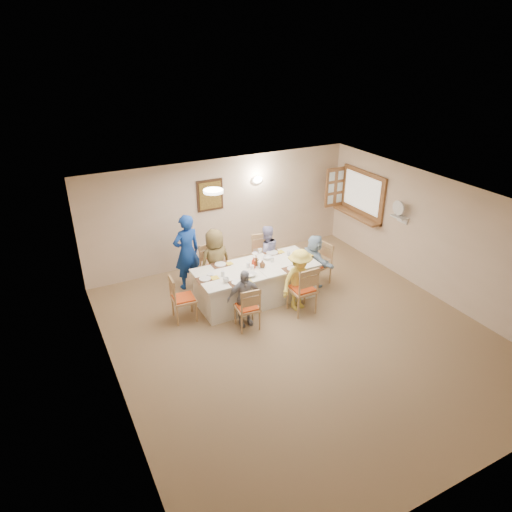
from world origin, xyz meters
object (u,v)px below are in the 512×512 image
chair_front_right (302,288)px  condiment_ketchup (253,263)px  chair_back_left (214,268)px  diner_front_left (244,298)px  chair_front_left (247,307)px  diner_right_end (314,260)px  diner_back_left (215,262)px  caregiver (187,252)px  chair_right_end (319,264)px  chair_left_end (184,298)px  serving_hatch (363,194)px  dining_table (256,283)px  chair_back_right (263,257)px  diner_back_right (266,253)px  diner_front_right (299,280)px  desk_fan (399,211)px

chair_front_right → condiment_ketchup: (-0.66, 0.80, 0.36)m
chair_back_left → diner_front_left: bearing=-98.8°
chair_front_left → diner_right_end: (2.02, 0.80, 0.14)m
diner_front_left → chair_back_left: bearing=95.2°
diner_back_left → caregiver: bearing=-54.2°
chair_right_end → caregiver: caregiver is taller
chair_left_end → diner_front_left: diner_front_left is taller
serving_hatch → dining_table: 3.67m
chair_back_right → diner_right_end: (0.82, -0.80, 0.09)m
dining_table → chair_front_right: bearing=-53.1°
dining_table → chair_right_end: chair_right_end is taller
diner_front_left → diner_back_left: bearing=95.2°
chair_front_left → diner_back_left: (0.00, 1.48, 0.27)m
dining_table → chair_back_right: 1.01m
diner_back_right → diner_front_right: bearing=94.3°
diner_back_right → chair_back_left: bearing=-1.4°
desk_fan → chair_back_left: desk_fan is taller
caregiver → condiment_ketchup: (0.99, -1.15, 0.04)m
chair_front_left → diner_front_left: bearing=-84.7°
chair_front_right → serving_hatch: bearing=-147.8°
chair_back_right → condiment_ketchup: 1.11m
desk_fan → chair_front_right: 2.88m
diner_front_left → condiment_ketchup: (0.54, 0.68, 0.30)m
chair_back_left → chair_front_right: (1.20, -1.60, 0.02)m
chair_front_right → chair_left_end: (-2.15, 0.80, -0.04)m
chair_front_left → diner_front_left: 0.17m
dining_table → caregiver: 1.62m
diner_front_right → caregiver: caregiver is taller
chair_back_left → chair_right_end: 2.29m
diner_back_left → condiment_ketchup: bearing=120.2°
serving_hatch → chair_front_left: 4.45m
chair_front_right → diner_back_right: size_ratio=0.80×
diner_front_right → dining_table: bearing=120.8°
chair_back_right → diner_front_left: diner_front_left is taller
condiment_ketchup → chair_back_left: bearing=123.8°
chair_back_right → diner_front_left: size_ratio=0.86×
diner_back_right → diner_right_end: (0.82, -0.68, -0.06)m
chair_back_left → condiment_ketchup: (0.54, -0.80, 0.38)m
caregiver → condiment_ketchup: size_ratio=7.31×
desk_fan → diner_right_end: desk_fan is taller
desk_fan → chair_right_end: size_ratio=0.33×
serving_hatch → diner_back_right: size_ratio=1.17×
diner_front_left → diner_right_end: 2.13m
chair_right_end → chair_front_right: bearing=-59.3°
desk_fan → chair_front_left: desk_fan is taller
chair_front_left → diner_back_right: 1.92m
dining_table → chair_back_left: chair_back_left is taller
diner_right_end → diner_back_left: bearing=74.2°
caregiver → desk_fan: bearing=151.2°
chair_left_end → diner_back_left: size_ratio=0.66×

